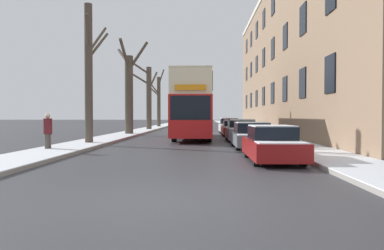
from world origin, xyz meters
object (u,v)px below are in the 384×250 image
object	(u,v)px
bare_tree_left_0	(89,71)
parked_car_3	(233,128)
parked_car_0	(272,144)
parked_car_1	(252,136)
pedestrian_left_sidewalk	(48,131)
parked_car_4	(229,126)
bare_tree_left_2	(148,96)
bare_tree_left_1	(129,90)
double_decker_bus	(193,103)
bare_tree_left_3	(159,101)
parked_car_2	(241,131)

from	to	relation	value
bare_tree_left_0	parked_car_3	size ratio (longest dim) A/B	1.92
parked_car_0	parked_car_1	xyz separation A→B (m)	(0.00, 5.67, 0.01)
parked_car_3	pedestrian_left_sidewalk	xyz separation A→B (m)	(-9.52, -13.96, 0.34)
parked_car_0	parked_car_4	bearing A→B (deg)	90.00
bare_tree_left_2	pedestrian_left_sidewalk	bearing A→B (deg)	-91.71
bare_tree_left_0	bare_tree_left_1	distance (m)	10.53
parked_car_0	bare_tree_left_2	bearing A→B (deg)	106.71
bare_tree_left_1	parked_car_4	distance (m)	10.44
bare_tree_left_0	parked_car_1	size ratio (longest dim) A/B	1.77
double_decker_bus	parked_car_1	bearing A→B (deg)	-67.64
bare_tree_left_3	parked_car_4	bearing A→B (deg)	-63.10
parked_car_2	pedestrian_left_sidewalk	world-z (taller)	pedestrian_left_sidewalk
double_decker_bus	parked_car_4	world-z (taller)	double_decker_bus
parked_car_0	parked_car_2	world-z (taller)	parked_car_2
bare_tree_left_0	pedestrian_left_sidewalk	distance (m)	5.21
parked_car_2	parked_car_4	distance (m)	11.64
double_decker_bus	parked_car_2	world-z (taller)	double_decker_bus
bare_tree_left_3	parked_car_2	bearing A→B (deg)	-73.04
bare_tree_left_2	parked_car_4	bearing A→B (deg)	-36.64
double_decker_bus	parked_car_1	xyz separation A→B (m)	(3.21, -7.80, -1.92)
parked_car_1	parked_car_2	xyz separation A→B (m)	(-0.00, 5.32, 0.05)
bare_tree_left_0	parked_car_2	bearing A→B (deg)	22.59
bare_tree_left_2	parked_car_1	size ratio (longest dim) A/B	1.71
pedestrian_left_sidewalk	bare_tree_left_1	bearing A→B (deg)	-169.62
bare_tree_left_2	pedestrian_left_sidewalk	size ratio (longest dim) A/B	4.35
bare_tree_left_1	bare_tree_left_3	xyz separation A→B (m)	(-0.17, 22.33, 0.05)
bare_tree_left_0	parked_car_4	size ratio (longest dim) A/B	1.73
bare_tree_left_1	double_decker_bus	size ratio (longest dim) A/B	0.68
parked_car_4	bare_tree_left_1	bearing A→B (deg)	-151.20
parked_car_1	parked_car_2	bearing A→B (deg)	90.00
bare_tree_left_0	bare_tree_left_3	world-z (taller)	bare_tree_left_3
bare_tree_left_1	parked_car_1	distance (m)	15.31
double_decker_bus	bare_tree_left_1	bearing A→B (deg)	141.66
parked_car_3	parked_car_2	bearing A→B (deg)	-90.00
bare_tree_left_1	parked_car_0	xyz separation A→B (m)	(8.73, -17.83, -3.20)
bare_tree_left_3	pedestrian_left_sidewalk	xyz separation A→B (m)	(-0.63, -36.91, -2.90)
parked_car_0	bare_tree_left_1	bearing A→B (deg)	116.08
parked_car_1	bare_tree_left_0	bearing A→B (deg)	169.50
bare_tree_left_3	parked_car_1	world-z (taller)	bare_tree_left_3
bare_tree_left_1	parked_car_3	size ratio (longest dim) A/B	1.92
parked_car_0	parked_car_2	xyz separation A→B (m)	(-0.00, 10.99, 0.06)
bare_tree_left_3	double_decker_bus	distance (m)	27.33
bare_tree_left_1	pedestrian_left_sidewalk	distance (m)	14.88
bare_tree_left_0	pedestrian_left_sidewalk	xyz separation A→B (m)	(-0.67, -4.06, -3.19)
double_decker_bus	parked_car_0	distance (m)	13.98
parked_car_2	bare_tree_left_3	bearing A→B (deg)	106.96
parked_car_4	pedestrian_left_sidewalk	distance (m)	21.60
parked_car_0	pedestrian_left_sidewalk	bearing A→B (deg)	161.15
bare_tree_left_1	bare_tree_left_2	bearing A→B (deg)	90.09
bare_tree_left_2	parked_car_3	size ratio (longest dim) A/B	1.86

